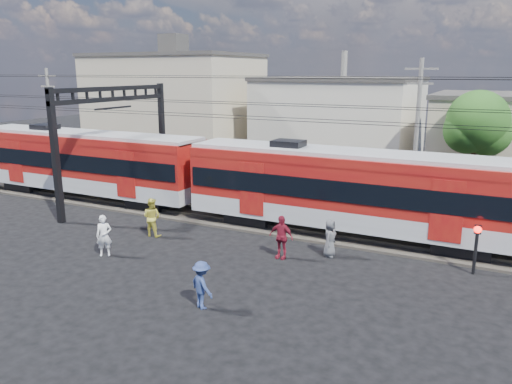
% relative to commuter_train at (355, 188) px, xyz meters
% --- Properties ---
extents(ground, '(120.00, 120.00, 0.00)m').
position_rel_commuter_train_xyz_m(ground, '(-4.43, -8.00, -2.40)').
color(ground, black).
rests_on(ground, ground).
extents(track_bed, '(70.00, 3.40, 0.12)m').
position_rel_commuter_train_xyz_m(track_bed, '(-4.43, 0.00, -2.34)').
color(track_bed, '#2D2823').
rests_on(track_bed, ground).
extents(rail_near, '(70.00, 0.12, 0.12)m').
position_rel_commuter_train_xyz_m(rail_near, '(-4.43, -0.75, -2.22)').
color(rail_near, '#59544C').
rests_on(rail_near, track_bed).
extents(rail_far, '(70.00, 0.12, 0.12)m').
position_rel_commuter_train_xyz_m(rail_far, '(-4.43, 0.75, -2.22)').
color(rail_far, '#59544C').
rests_on(rail_far, track_bed).
extents(commuter_train, '(50.30, 3.08, 4.17)m').
position_rel_commuter_train_xyz_m(commuter_train, '(0.00, 0.00, 0.00)').
color(commuter_train, black).
rests_on(commuter_train, ground).
extents(catenary, '(70.00, 9.30, 7.52)m').
position_rel_commuter_train_xyz_m(catenary, '(-13.08, -0.00, 2.73)').
color(catenary, black).
rests_on(catenary, ground).
extents(building_west, '(14.28, 10.20, 9.30)m').
position_rel_commuter_train_xyz_m(building_west, '(-21.43, 16.00, 2.25)').
color(building_west, '#B8AA8C').
rests_on(building_west, ground).
extents(building_midwest, '(12.24, 12.24, 7.30)m').
position_rel_commuter_train_xyz_m(building_midwest, '(-6.43, 19.00, 1.25)').
color(building_midwest, beige).
rests_on(building_midwest, ground).
extents(utility_pole_mid, '(1.80, 0.24, 8.50)m').
position_rel_commuter_train_xyz_m(utility_pole_mid, '(1.57, 7.00, 2.13)').
color(utility_pole_mid, slate).
rests_on(utility_pole_mid, ground).
extents(utility_pole_west, '(1.80, 0.24, 8.00)m').
position_rel_commuter_train_xyz_m(utility_pole_west, '(-26.43, 6.00, 1.88)').
color(utility_pole_west, slate).
rests_on(utility_pole_west, ground).
extents(tree_near, '(3.82, 3.64, 6.72)m').
position_rel_commuter_train_xyz_m(tree_near, '(4.75, 10.09, 2.26)').
color(tree_near, '#382619').
rests_on(tree_near, ground).
extents(pedestrian_a, '(0.78, 0.73, 1.80)m').
position_rel_commuter_train_xyz_m(pedestrian_a, '(-8.93, -7.18, -1.50)').
color(pedestrian_a, white).
rests_on(pedestrian_a, ground).
extents(pedestrian_b, '(0.95, 0.76, 1.88)m').
position_rel_commuter_train_xyz_m(pedestrian_b, '(-8.74, -4.13, -1.46)').
color(pedestrian_b, gold).
rests_on(pedestrian_b, ground).
extents(pedestrian_c, '(1.23, 1.02, 1.66)m').
position_rel_commuter_train_xyz_m(pedestrian_c, '(-2.50, -9.50, -1.57)').
color(pedestrian_c, navy).
rests_on(pedestrian_c, ground).
extents(pedestrian_d, '(1.14, 0.54, 1.89)m').
position_rel_commuter_train_xyz_m(pedestrian_d, '(-1.97, -4.09, -1.46)').
color(pedestrian_d, maroon).
rests_on(pedestrian_d, ground).
extents(pedestrian_e, '(0.53, 0.81, 1.64)m').
position_rel_commuter_train_xyz_m(pedestrian_e, '(-0.19, -2.95, -1.58)').
color(pedestrian_e, '#4B4C50').
rests_on(pedestrian_e, ground).
extents(crossing_signal, '(0.30, 0.30, 2.03)m').
position_rel_commuter_train_xyz_m(crossing_signal, '(5.51, -2.31, -0.99)').
color(crossing_signal, black).
rests_on(crossing_signal, ground).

